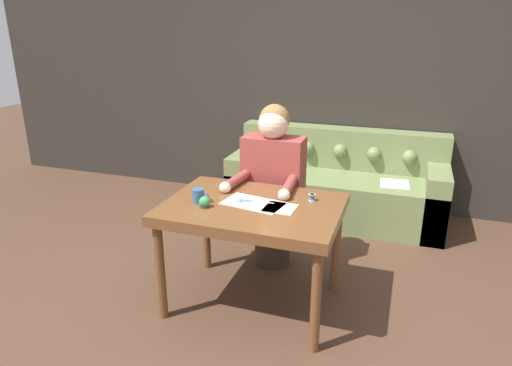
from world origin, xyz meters
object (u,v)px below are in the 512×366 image
object	(u,v)px
thread_spool	(312,197)
scissors	(249,201)
dining_table	(253,216)
couch	(336,186)
mug	(199,196)
person	(273,185)
pin_cushion	(205,202)

from	to	relation	value
thread_spool	scissors	bearing A→B (deg)	-158.63
dining_table	thread_spool	size ratio (longest dim) A/B	24.79
couch	mug	world-z (taller)	couch
person	pin_cushion	size ratio (longest dim) A/B	17.71
couch	pin_cushion	size ratio (longest dim) A/B	28.09
scissors	thread_spool	xyz separation A→B (m)	(0.38, 0.15, 0.02)
person	mug	distance (m)	0.72
scissors	person	bearing A→B (deg)	89.76
dining_table	mug	distance (m)	0.37
person	scissors	world-z (taller)	person
couch	person	xyz separation A→B (m)	(-0.31, -1.12, 0.35)
couch	person	size ratio (longest dim) A/B	1.59
person	mug	bearing A→B (deg)	-115.10
mug	thread_spool	world-z (taller)	mug
dining_table	thread_spool	distance (m)	0.40
couch	thread_spool	size ratio (longest dim) A/B	44.64
dining_table	mug	xyz separation A→B (m)	(-0.34, -0.08, 0.13)
couch	person	bearing A→B (deg)	-105.53
mug	pin_cushion	xyz separation A→B (m)	(0.07, -0.06, -0.01)
scissors	mug	bearing A→B (deg)	-159.16
mug	dining_table	bearing A→B (deg)	13.56
scissors	mug	xyz separation A→B (m)	(-0.30, -0.11, 0.04)
person	couch	bearing A→B (deg)	74.47
couch	mug	xyz separation A→B (m)	(-0.61, -1.76, 0.46)
dining_table	couch	xyz separation A→B (m)	(0.27, 1.68, -0.34)
couch	pin_cushion	distance (m)	1.95
couch	mug	distance (m)	1.92
scissors	dining_table	bearing A→B (deg)	-39.62
thread_spool	pin_cushion	xyz separation A→B (m)	(-0.61, -0.33, 0.01)
thread_spool	pin_cushion	distance (m)	0.69
thread_spool	mug	bearing A→B (deg)	-158.86
dining_table	scissors	xyz separation A→B (m)	(-0.04, 0.03, 0.09)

